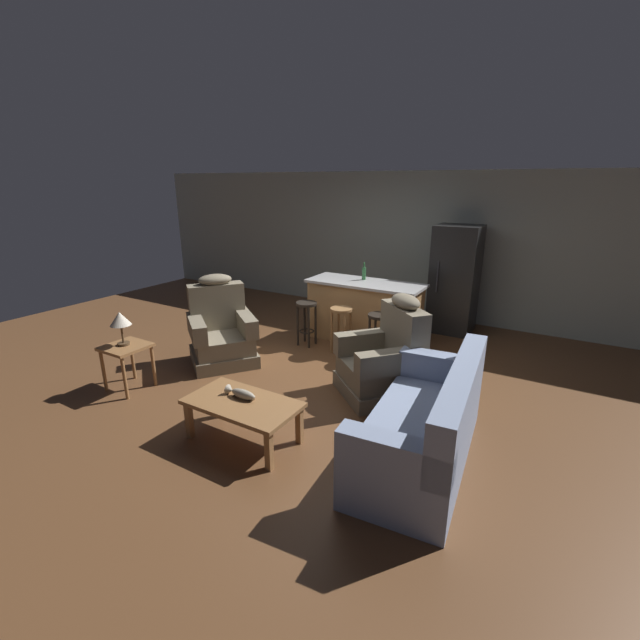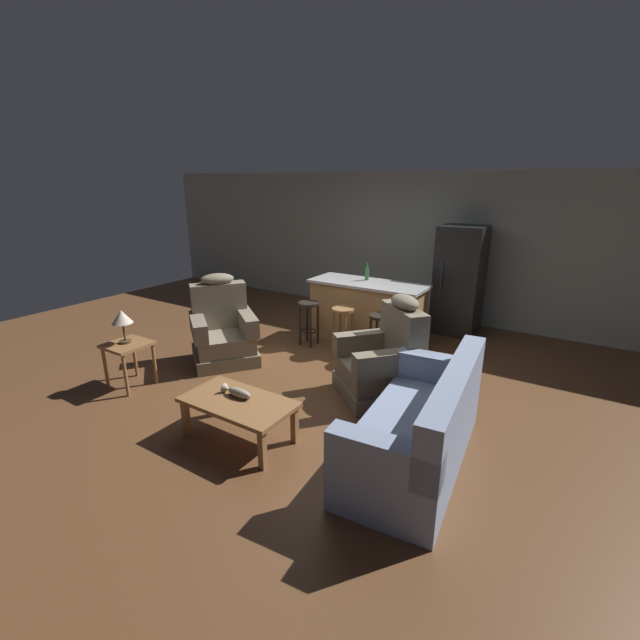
% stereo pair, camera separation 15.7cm
% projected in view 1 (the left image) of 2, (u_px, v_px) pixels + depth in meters
% --- Properties ---
extents(ground_plane, '(12.00, 12.00, 0.00)m').
position_uv_depth(ground_plane, '(320.00, 370.00, 5.74)').
color(ground_plane, brown).
extents(back_wall, '(12.00, 0.05, 2.60)m').
position_uv_depth(back_wall, '(407.00, 245.00, 7.89)').
color(back_wall, '#939E93').
rests_on(back_wall, ground_plane).
extents(coffee_table, '(1.10, 0.60, 0.42)m').
position_uv_depth(coffee_table, '(243.00, 407.00, 4.10)').
color(coffee_table, olive).
rests_on(coffee_table, ground_plane).
extents(fish_figurine, '(0.34, 0.10, 0.10)m').
position_uv_depth(fish_figurine, '(241.00, 393.00, 4.14)').
color(fish_figurine, '#4C3823').
rests_on(fish_figurine, coffee_table).
extents(couch, '(1.00, 1.97, 0.94)m').
position_uv_depth(couch, '(427.00, 426.00, 3.81)').
color(couch, '#8493B2').
rests_on(couch, ground_plane).
extents(recliner_near_lamp, '(1.18, 1.18, 1.20)m').
position_uv_depth(recliner_near_lamp, '(221.00, 332.00, 5.94)').
color(recliner_near_lamp, '#756B56').
rests_on(recliner_near_lamp, ground_plane).
extents(recliner_near_island, '(1.19, 1.19, 1.20)m').
position_uv_depth(recliner_near_island, '(385.00, 360.00, 5.00)').
color(recliner_near_island, '#756B56').
rests_on(recliner_near_island, ground_plane).
extents(end_table, '(0.48, 0.48, 0.56)m').
position_uv_depth(end_table, '(127.00, 353.00, 5.11)').
color(end_table, olive).
rests_on(end_table, ground_plane).
extents(table_lamp, '(0.24, 0.24, 0.41)m').
position_uv_depth(table_lamp, '(120.00, 320.00, 5.01)').
color(table_lamp, '#4C3823').
rests_on(table_lamp, end_table).
extents(kitchen_island, '(1.80, 0.70, 0.95)m').
position_uv_depth(kitchen_island, '(364.00, 311.00, 6.70)').
color(kitchen_island, '#AD7F4C').
rests_on(kitchen_island, ground_plane).
extents(bar_stool_left, '(0.32, 0.32, 0.68)m').
position_uv_depth(bar_stool_left, '(307.00, 315.00, 6.51)').
color(bar_stool_left, black).
rests_on(bar_stool_left, ground_plane).
extents(bar_stool_middle, '(0.32, 0.32, 0.68)m').
position_uv_depth(bar_stool_middle, '(341.00, 322.00, 6.22)').
color(bar_stool_middle, olive).
rests_on(bar_stool_middle, ground_plane).
extents(bar_stool_right, '(0.32, 0.32, 0.68)m').
position_uv_depth(bar_stool_right, '(379.00, 329.00, 5.93)').
color(bar_stool_right, black).
rests_on(bar_stool_right, ground_plane).
extents(refrigerator, '(0.70, 0.69, 1.76)m').
position_uv_depth(refrigerator, '(455.00, 279.00, 7.04)').
color(refrigerator, black).
rests_on(refrigerator, ground_plane).
extents(bottle_tall_green, '(0.06, 0.06, 0.27)m').
position_uv_depth(bottle_tall_green, '(364.00, 273.00, 6.67)').
color(bottle_tall_green, '#2D6B38').
rests_on(bottle_tall_green, kitchen_island).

